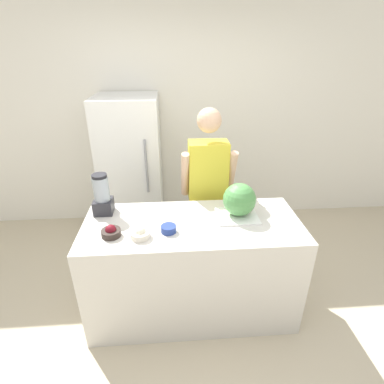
{
  "coord_description": "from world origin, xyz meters",
  "views": [
    {
      "loc": [
        -0.15,
        -1.63,
        2.16
      ],
      "look_at": [
        0.0,
        0.4,
        1.15
      ],
      "focal_mm": 28.0,
      "sensor_mm": 36.0,
      "label": 1
    }
  ],
  "objects_px": {
    "refrigerator": "(132,170)",
    "person": "(207,192)",
    "bowl_small_blue": "(169,229)",
    "bowl_cream": "(140,234)",
    "blender": "(102,196)",
    "bowl_cherries": "(111,232)",
    "watermelon": "(239,199)"
  },
  "relations": [
    {
      "from": "bowl_cream",
      "to": "blender",
      "type": "height_order",
      "value": "blender"
    },
    {
      "from": "bowl_small_blue",
      "to": "blender",
      "type": "distance_m",
      "value": 0.64
    },
    {
      "from": "refrigerator",
      "to": "blender",
      "type": "bearing_deg",
      "value": -95.47
    },
    {
      "from": "person",
      "to": "bowl_small_blue",
      "type": "bearing_deg",
      "value": -118.43
    },
    {
      "from": "refrigerator",
      "to": "bowl_small_blue",
      "type": "distance_m",
      "value": 1.49
    },
    {
      "from": "bowl_cream",
      "to": "watermelon",
      "type": "bearing_deg",
      "value": 18.17
    },
    {
      "from": "bowl_cream",
      "to": "bowl_small_blue",
      "type": "distance_m",
      "value": 0.21
    },
    {
      "from": "bowl_cherries",
      "to": "bowl_small_blue",
      "type": "distance_m",
      "value": 0.42
    },
    {
      "from": "bowl_cream",
      "to": "bowl_cherries",
      "type": "bearing_deg",
      "value": 170.57
    },
    {
      "from": "refrigerator",
      "to": "bowl_small_blue",
      "type": "height_order",
      "value": "refrigerator"
    },
    {
      "from": "bowl_cream",
      "to": "blender",
      "type": "relative_size",
      "value": 0.42
    },
    {
      "from": "person",
      "to": "bowl_cherries",
      "type": "xyz_separation_m",
      "value": [
        -0.79,
        -0.72,
        0.06
      ]
    },
    {
      "from": "bowl_cherries",
      "to": "bowl_cream",
      "type": "distance_m",
      "value": 0.22
    },
    {
      "from": "person",
      "to": "bowl_cherries",
      "type": "relative_size",
      "value": 11.85
    },
    {
      "from": "bowl_cherries",
      "to": "blender",
      "type": "relative_size",
      "value": 0.41
    },
    {
      "from": "watermelon",
      "to": "bowl_cherries",
      "type": "relative_size",
      "value": 1.87
    },
    {
      "from": "bowl_cherries",
      "to": "blender",
      "type": "height_order",
      "value": "blender"
    },
    {
      "from": "bowl_cherries",
      "to": "bowl_cream",
      "type": "bearing_deg",
      "value": -9.43
    },
    {
      "from": "watermelon",
      "to": "blender",
      "type": "relative_size",
      "value": 0.77
    },
    {
      "from": "refrigerator",
      "to": "person",
      "type": "height_order",
      "value": "person"
    },
    {
      "from": "watermelon",
      "to": "bowl_cherries",
      "type": "bearing_deg",
      "value": -167.53
    },
    {
      "from": "refrigerator",
      "to": "person",
      "type": "xyz_separation_m",
      "value": [
        0.8,
        -0.73,
        0.03
      ]
    },
    {
      "from": "person",
      "to": "refrigerator",
      "type": "bearing_deg",
      "value": 137.84
    },
    {
      "from": "refrigerator",
      "to": "bowl_cherries",
      "type": "relative_size",
      "value": 11.84
    },
    {
      "from": "bowl_cream",
      "to": "blender",
      "type": "xyz_separation_m",
      "value": [
        -0.33,
        0.38,
        0.12
      ]
    },
    {
      "from": "bowl_cherries",
      "to": "watermelon",
      "type": "bearing_deg",
      "value": 12.47
    },
    {
      "from": "bowl_cherries",
      "to": "blender",
      "type": "bearing_deg",
      "value": 108.16
    },
    {
      "from": "bowl_cherries",
      "to": "bowl_small_blue",
      "type": "bearing_deg",
      "value": 2.66
    },
    {
      "from": "watermelon",
      "to": "bowl_cream",
      "type": "relative_size",
      "value": 1.85
    },
    {
      "from": "watermelon",
      "to": "blender",
      "type": "distance_m",
      "value": 1.11
    },
    {
      "from": "refrigerator",
      "to": "person",
      "type": "relative_size",
      "value": 1.0
    },
    {
      "from": "refrigerator",
      "to": "person",
      "type": "distance_m",
      "value": 1.08
    }
  ]
}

